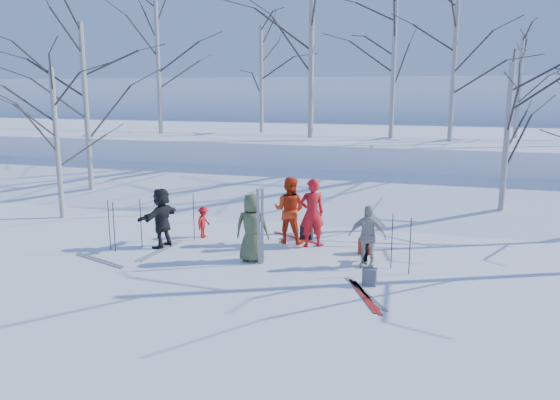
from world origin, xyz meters
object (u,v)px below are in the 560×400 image
(skier_olive_center, at_px, (252,228))
(skier_cream_east, at_px, (367,236))
(skier_red_seated, at_px, (204,222))
(backpack_grey, at_px, (369,277))
(skier_grey_west, at_px, (162,218))
(backpack_dark, at_px, (307,232))
(skier_red_north, at_px, (312,213))
(skier_redor_behind, at_px, (289,210))
(backpack_red, at_px, (365,246))
(dog, at_px, (368,253))

(skier_olive_center, xyz_separation_m, skier_cream_east, (2.78, 0.41, -0.10))
(skier_red_seated, xyz_separation_m, backpack_grey, (5.13, -2.52, -0.26))
(skier_olive_center, bearing_deg, skier_grey_west, -16.22)
(skier_olive_center, distance_m, backpack_dark, 2.61)
(skier_red_seated, bearing_deg, skier_grey_west, 155.63)
(skier_red_north, distance_m, skier_grey_west, 4.05)
(skier_redor_behind, bearing_deg, skier_grey_west, 27.14)
(skier_red_north, distance_m, skier_cream_east, 2.11)
(skier_olive_center, bearing_deg, skier_redor_behind, -109.24)
(backpack_dark, bearing_deg, skier_red_north, -65.63)
(skier_red_north, height_order, skier_redor_behind, skier_red_north)
(skier_red_seated, bearing_deg, backpack_grey, -112.34)
(skier_grey_west, xyz_separation_m, backpack_red, (5.34, 0.99, -0.60))
(skier_olive_center, xyz_separation_m, skier_redor_behind, (0.41, 1.88, 0.07))
(backpack_grey, bearing_deg, skier_redor_behind, 133.79)
(dog, xyz_separation_m, backpack_red, (-0.18, 0.74, -0.05))
(skier_red_seated, relative_size, backpack_dark, 2.27)
(skier_olive_center, bearing_deg, skier_cream_east, -178.65)
(backpack_red, height_order, backpack_grey, backpack_red)
(skier_red_north, relative_size, dog, 3.09)
(backpack_red, distance_m, backpack_grey, 2.34)
(skier_red_north, distance_m, backpack_red, 1.66)
(skier_red_seated, height_order, backpack_dark, skier_red_seated)
(skier_grey_west, bearing_deg, backpack_red, 110.26)
(skier_grey_west, distance_m, backpack_red, 5.46)
(skier_redor_behind, bearing_deg, skier_olive_center, 80.49)
(skier_red_seated, relative_size, backpack_red, 2.16)
(backpack_grey, xyz_separation_m, backpack_dark, (-2.26, 3.26, 0.01))
(skier_cream_east, bearing_deg, dog, 91.03)
(skier_redor_behind, height_order, skier_cream_east, skier_redor_behind)
(skier_red_seated, bearing_deg, dog, -97.43)
(skier_grey_west, height_order, dog, skier_grey_west)
(dog, distance_m, backpack_grey, 1.58)
(skier_cream_east, height_order, skier_grey_west, skier_grey_west)
(skier_redor_behind, xyz_separation_m, skier_cream_east, (2.37, -1.48, -0.17))
(skier_cream_east, bearing_deg, skier_olive_center, -173.87)
(skier_olive_center, relative_size, skier_cream_east, 1.13)
(skier_olive_center, distance_m, backpack_red, 3.03)
(skier_olive_center, relative_size, backpack_grey, 4.50)
(skier_cream_east, relative_size, skier_grey_west, 0.93)
(skier_redor_behind, distance_m, dog, 2.72)
(skier_red_north, relative_size, backpack_red, 4.45)
(skier_redor_behind, height_order, backpack_dark, skier_redor_behind)
(backpack_red, bearing_deg, dog, -76.26)
(skier_red_seated, xyz_separation_m, backpack_red, (4.68, -0.23, -0.24))
(dog, xyz_separation_m, backpack_grey, (0.27, -1.55, -0.07))
(dog, height_order, backpack_red, dog)
(skier_red_seated, xyz_separation_m, dog, (4.86, -0.97, -0.20))
(skier_red_seated, height_order, skier_grey_west, skier_grey_west)
(backpack_red, bearing_deg, skier_olive_center, -150.81)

